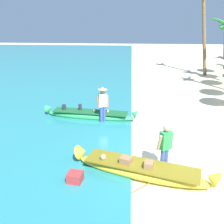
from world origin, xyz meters
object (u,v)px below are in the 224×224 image
(person_tourist_customer, at_px, (165,146))
(cooler_box, at_px, (75,178))
(person_vendor_hatted, at_px, (103,103))
(paddle, at_px, (121,198))
(palm_tree_leaning_seaward, at_px, (203,2))
(boat_yellow_foreground, at_px, (141,170))
(boat_green_midground, at_px, (90,115))

(person_tourist_customer, xyz_separation_m, cooler_box, (-2.70, -0.89, -0.73))
(person_vendor_hatted, bearing_deg, person_tourist_customer, -57.40)
(cooler_box, height_order, paddle, cooler_box)
(person_tourist_customer, bearing_deg, palm_tree_leaning_seaward, 73.52)
(palm_tree_leaning_seaward, height_order, paddle, palm_tree_leaning_seaward)
(boat_yellow_foreground, relative_size, palm_tree_leaning_seaward, 0.62)
(person_tourist_customer, bearing_deg, paddle, -132.00)
(person_vendor_hatted, height_order, palm_tree_leaning_seaward, palm_tree_leaning_seaward)
(person_vendor_hatted, bearing_deg, palm_tree_leaning_seaward, 58.48)
(person_tourist_customer, bearing_deg, boat_yellow_foreground, -153.83)
(person_tourist_customer, bearing_deg, person_vendor_hatted, 122.60)
(person_tourist_customer, xyz_separation_m, palm_tree_leaning_seaward, (4.32, 14.62, 4.80))
(palm_tree_leaning_seaward, bearing_deg, boat_green_midground, -125.07)
(person_vendor_hatted, height_order, cooler_box, person_vendor_hatted)
(boat_green_midground, relative_size, person_tourist_customer, 2.80)
(boat_green_midground, relative_size, palm_tree_leaning_seaward, 0.64)
(palm_tree_leaning_seaward, bearing_deg, boat_yellow_foreground, -108.70)
(person_tourist_customer, bearing_deg, cooler_box, -161.74)
(boat_yellow_foreground, xyz_separation_m, boat_green_midground, (-2.29, 4.50, -0.01))
(person_vendor_hatted, height_order, person_tourist_customer, person_vendor_hatted)
(person_vendor_hatted, bearing_deg, boat_green_midground, 147.28)
(cooler_box, bearing_deg, person_tourist_customer, 27.59)
(boat_green_midground, xyz_separation_m, palm_tree_leaning_seaward, (7.36, 10.48, 5.48))
(person_tourist_customer, bearing_deg, boat_green_midground, 126.30)
(boat_yellow_foreground, bearing_deg, boat_green_midground, 116.97)
(cooler_box, bearing_deg, palm_tree_leaning_seaward, 74.96)
(boat_green_midground, distance_m, person_tourist_customer, 5.17)
(boat_green_midground, bearing_deg, boat_yellow_foreground, -63.03)
(boat_yellow_foreground, bearing_deg, person_tourist_customer, 26.17)
(boat_yellow_foreground, xyz_separation_m, paddle, (-0.56, -1.09, -0.22))
(boat_yellow_foreground, relative_size, person_vendor_hatted, 2.51)
(paddle, bearing_deg, person_vendor_hatted, 101.60)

